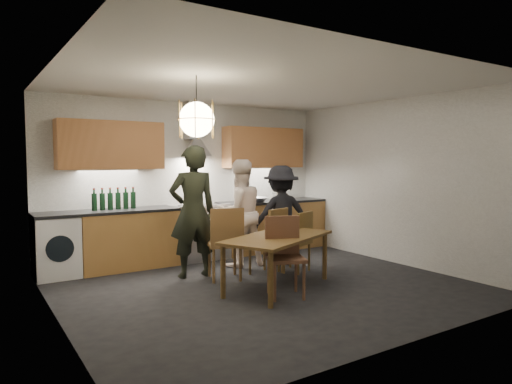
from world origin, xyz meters
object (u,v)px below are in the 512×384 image
chair_back_left (226,239)px  person_right (281,215)px  dining_table (278,242)px  wine_bottles (114,199)px  chair_front (284,250)px  person_mid (239,213)px  person_left (193,212)px  stock_pot (277,196)px  mixing_bowl (257,200)px

chair_back_left → person_right: bearing=-144.1°
dining_table → wine_bottles: (-1.45, 2.17, 0.47)m
chair_front → chair_back_left: bearing=128.9°
person_mid → person_left: bearing=18.1°
stock_pot → person_left: bearing=-155.0°
dining_table → person_right: size_ratio=1.15×
wine_bottles → chair_back_left: bearing=-54.2°
chair_back_left → person_left: (-0.28, 0.44, 0.35)m
person_mid → wine_bottles: (-1.68, 0.84, 0.24)m
dining_table → person_mid: (0.22, 1.32, 0.23)m
person_mid → stock_pot: 1.52m
dining_table → chair_back_left: 0.78m
dining_table → stock_pot: (1.51, 2.12, 0.37)m
dining_table → chair_back_left: size_ratio=1.78×
person_mid → mixing_bowl: bearing=-133.2°
dining_table → stock_pot: size_ratio=9.29×
chair_back_left → mixing_bowl: (1.38, 1.35, 0.37)m
chair_front → person_mid: bearing=101.0°
person_mid → wine_bottles: person_mid is taller
chair_front → person_mid: 1.65m
chair_front → mixing_bowl: 2.58m
person_right → stock_pot: (0.69, 1.06, 0.19)m
person_left → person_right: size_ratio=1.18×
chair_front → mixing_bowl: size_ratio=2.76×
person_right → chair_front: bearing=68.2°
dining_table → person_mid: size_ratio=1.08×
person_left → stock_pot: (2.17, 1.01, 0.05)m
chair_front → person_left: (-0.56, 1.38, 0.37)m
dining_table → person_right: person_right is taller
dining_table → chair_front: chair_front is taller
chair_front → stock_pot: stock_pot is taller
person_left → stock_pot: bearing=-148.3°
mixing_bowl → stock_pot: bearing=10.5°
person_mid → person_right: 0.66m
chair_back_left → person_mid: (0.60, 0.65, 0.25)m
mixing_bowl → stock_pot: 0.52m
person_left → mixing_bowl: bearing=-144.4°
chair_front → mixing_bowl: bearing=86.8°
chair_back_left → mixing_bowl: size_ratio=2.90×
chair_front → wine_bottles: size_ratio=1.45×
person_right → mixing_bowl: size_ratio=4.51×
dining_table → chair_front: bearing=-134.6°
mixing_bowl → person_mid: bearing=-137.9°
person_right → wine_bottles: (-2.28, 1.10, 0.29)m
chair_front → person_right: bearing=77.8°
chair_back_left → person_left: size_ratio=0.54×
person_mid → stock_pot: bearing=-143.4°
dining_table → chair_back_left: chair_back_left is taller
dining_table → mixing_bowl: 2.29m
dining_table → mixing_bowl: size_ratio=5.17×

